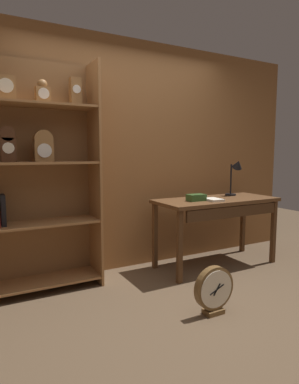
{
  "coord_description": "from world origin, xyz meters",
  "views": [
    {
      "loc": [
        -1.55,
        -2.05,
        1.33
      ],
      "look_at": [
        -0.08,
        0.67,
        0.97
      ],
      "focal_mm": 30.6,
      "sensor_mm": 36.0,
      "label": 1
    }
  ],
  "objects_px": {
    "workbench": "(218,207)",
    "toolbox_small": "(196,198)",
    "desk_lamp": "(236,171)",
    "open_repair_manual": "(213,200)",
    "round_clock_large": "(214,290)",
    "bookshelf": "(24,176)"
  },
  "relations": [
    {
      "from": "desk_lamp",
      "to": "round_clock_large",
      "type": "height_order",
      "value": "desk_lamp"
    },
    {
      "from": "desk_lamp",
      "to": "round_clock_large",
      "type": "xyz_separation_m",
      "value": [
        -1.19,
        -1.05,
        -0.9
      ]
    },
    {
      "from": "desk_lamp",
      "to": "toolbox_small",
      "type": "distance_m",
      "value": 0.77
    },
    {
      "from": "workbench",
      "to": "desk_lamp",
      "type": "xyz_separation_m",
      "value": [
        0.4,
        0.14,
        0.4
      ]
    },
    {
      "from": "toolbox_small",
      "to": "workbench",
      "type": "bearing_deg",
      "value": 0.04
    },
    {
      "from": "round_clock_large",
      "to": "desk_lamp",
      "type": "bearing_deg",
      "value": 41.56
    },
    {
      "from": "desk_lamp",
      "to": "toolbox_small",
      "type": "relative_size",
      "value": 2.32
    },
    {
      "from": "open_repair_manual",
      "to": "round_clock_large",
      "type": "bearing_deg",
      "value": -125.16
    },
    {
      "from": "workbench",
      "to": "toolbox_small",
      "type": "bearing_deg",
      "value": -179.96
    },
    {
      "from": "bookshelf",
      "to": "round_clock_large",
      "type": "bearing_deg",
      "value": -43.19
    },
    {
      "from": "open_repair_manual",
      "to": "desk_lamp",
      "type": "bearing_deg",
      "value": 25.78
    },
    {
      "from": "workbench",
      "to": "toolbox_small",
      "type": "relative_size",
      "value": 7.26
    },
    {
      "from": "workbench",
      "to": "round_clock_large",
      "type": "distance_m",
      "value": 1.31
    },
    {
      "from": "bookshelf",
      "to": "round_clock_large",
      "type": "relative_size",
      "value": 5.45
    },
    {
      "from": "bookshelf",
      "to": "desk_lamp",
      "type": "relative_size",
      "value": 4.73
    },
    {
      "from": "workbench",
      "to": "desk_lamp",
      "type": "relative_size",
      "value": 3.12
    },
    {
      "from": "workbench",
      "to": "bookshelf",
      "type": "bearing_deg",
      "value": 171.96
    },
    {
      "from": "desk_lamp",
      "to": "round_clock_large",
      "type": "distance_m",
      "value": 1.83
    },
    {
      "from": "open_repair_manual",
      "to": "round_clock_large",
      "type": "xyz_separation_m",
      "value": [
        -0.65,
        -0.83,
        -0.61
      ]
    },
    {
      "from": "desk_lamp",
      "to": "workbench",
      "type": "bearing_deg",
      "value": -160.37
    },
    {
      "from": "bookshelf",
      "to": "toolbox_small",
      "type": "relative_size",
      "value": 11.0
    },
    {
      "from": "workbench",
      "to": "toolbox_small",
      "type": "distance_m",
      "value": 0.34
    }
  ]
}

